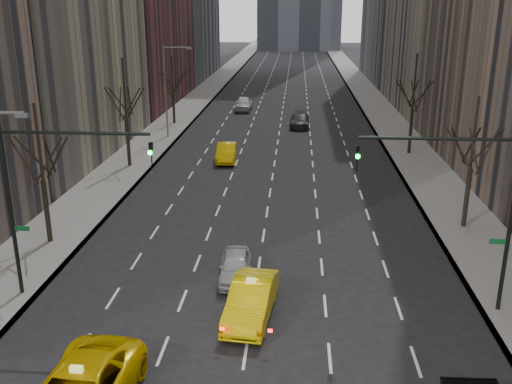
# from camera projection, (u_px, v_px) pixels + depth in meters

# --- Properties ---
(sidewalk_left) EXTENTS (4.50, 320.00, 0.15)m
(sidewalk_left) POSITION_uv_depth(u_px,v_px,m) (199.00, 99.00, 81.59)
(sidewalk_left) COLOR slate
(sidewalk_left) RESTS_ON ground
(sidewalk_right) EXTENTS (4.50, 320.00, 0.15)m
(sidewalk_right) POSITION_uv_depth(u_px,v_px,m) (371.00, 100.00, 79.94)
(sidewalk_right) COLOR slate
(sidewalk_right) RESTS_ON ground
(tree_lw_b) EXTENTS (3.36, 3.50, 7.82)m
(tree_lw_b) POSITION_uv_depth(u_px,v_px,m) (43.00, 181.00, 31.17)
(tree_lw_b) COLOR black
(tree_lw_b) RESTS_ON ground
(tree_lw_c) EXTENTS (3.36, 3.50, 8.74)m
(tree_lw_c) POSITION_uv_depth(u_px,v_px,m) (126.00, 119.00, 46.23)
(tree_lw_c) COLOR black
(tree_lw_c) RESTS_ON ground
(tree_lw_d) EXTENTS (3.36, 3.50, 7.36)m
(tree_lw_d) POSITION_uv_depth(u_px,v_px,m) (173.00, 93.00, 63.43)
(tree_lw_d) COLOR black
(tree_lw_d) RESTS_ON ground
(tree_rw_b) EXTENTS (3.36, 3.50, 7.82)m
(tree_rw_b) POSITION_uv_depth(u_px,v_px,m) (470.00, 169.00, 33.34)
(tree_rw_b) COLOR black
(tree_rw_b) RESTS_ON ground
(tree_rw_c) EXTENTS (3.36, 3.50, 8.74)m
(tree_rw_c) POSITION_uv_depth(u_px,v_px,m) (412.00, 110.00, 50.30)
(tree_rw_c) COLOR black
(tree_rw_c) RESTS_ON ground
(traffic_mast_left) EXTENTS (6.69, 0.39, 8.00)m
(traffic_mast_left) POSITION_uv_depth(u_px,v_px,m) (44.00, 184.00, 24.74)
(traffic_mast_left) COLOR black
(traffic_mast_left) RESTS_ON ground
(traffic_mast_right) EXTENTS (6.69, 0.39, 8.00)m
(traffic_mast_right) POSITION_uv_depth(u_px,v_px,m) (473.00, 193.00, 23.51)
(traffic_mast_right) COLOR black
(traffic_mast_right) RESTS_ON ground
(streetlight_far) EXTENTS (2.83, 0.22, 9.00)m
(streetlight_far) POSITION_uv_depth(u_px,v_px,m) (169.00, 82.00, 56.08)
(streetlight_far) COLOR slate
(streetlight_far) RESTS_ON ground
(taxi_sedan) EXTENTS (2.23, 5.10, 1.63)m
(taxi_sedan) POSITION_uv_depth(u_px,v_px,m) (251.00, 300.00, 24.46)
(taxi_sedan) COLOR yellow
(taxi_sedan) RESTS_ON ground
(silver_sedan_ahead) EXTENTS (1.80, 3.97, 1.32)m
(silver_sedan_ahead) POSITION_uv_depth(u_px,v_px,m) (235.00, 266.00, 27.96)
(silver_sedan_ahead) COLOR #A8AAB0
(silver_sedan_ahead) RESTS_ON ground
(far_taxi) EXTENTS (1.87, 4.68, 1.51)m
(far_taxi) POSITION_uv_depth(u_px,v_px,m) (226.00, 152.00, 49.08)
(far_taxi) COLOR #FBC505
(far_taxi) RESTS_ON ground
(far_suv_grey) EXTENTS (2.21, 5.28, 1.52)m
(far_suv_grey) POSITION_uv_depth(u_px,v_px,m) (300.00, 120.00, 62.83)
(far_suv_grey) COLOR #28292D
(far_suv_grey) RESTS_ON ground
(far_car_white) EXTENTS (2.05, 5.03, 1.71)m
(far_car_white) POSITION_uv_depth(u_px,v_px,m) (244.00, 104.00, 72.54)
(far_car_white) COLOR silver
(far_car_white) RESTS_ON ground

